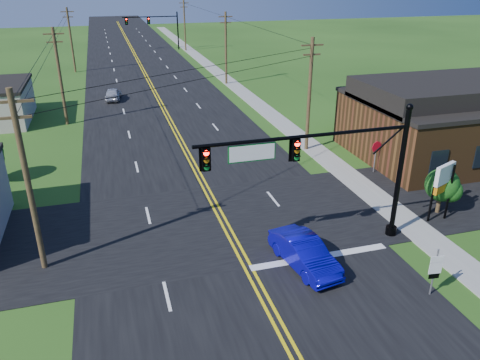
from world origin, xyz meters
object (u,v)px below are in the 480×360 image
object	(u,v)px
route_sign	(435,269)
stop_sign	(376,150)
signal_mast_main	(324,164)
signal_mast_far	(154,25)
blue_car	(304,253)

from	to	relation	value
route_sign	stop_sign	xyz separation A→B (m)	(5.08, 13.33, 0.34)
signal_mast_main	route_sign	bearing A→B (deg)	-58.80
stop_sign	route_sign	bearing A→B (deg)	-121.86
signal_mast_far	signal_mast_main	bearing A→B (deg)	-90.08
blue_car	stop_sign	world-z (taller)	stop_sign
signal_mast_far	route_sign	distance (m)	77.34
signal_mast_main	blue_car	xyz separation A→B (m)	(-1.46, -1.52, -3.99)
blue_car	route_sign	bearing A→B (deg)	-48.40
signal_mast_far	blue_car	world-z (taller)	signal_mast_far
signal_mast_far	stop_sign	distance (m)	64.46
route_sign	blue_car	bearing A→B (deg)	148.19
blue_car	route_sign	distance (m)	5.95
signal_mast_main	signal_mast_far	bearing A→B (deg)	89.92
signal_mast_main	stop_sign	bearing A→B (deg)	44.56
signal_mast_main	route_sign	xyz separation A→B (m)	(3.16, -5.22, -3.34)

